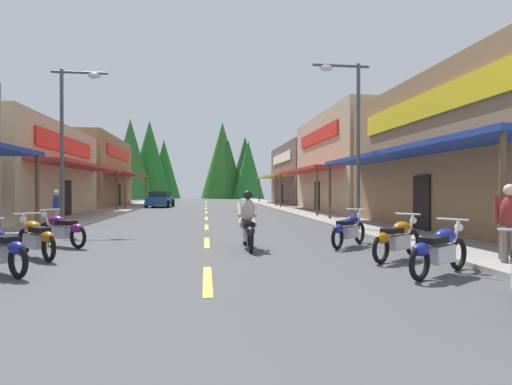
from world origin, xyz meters
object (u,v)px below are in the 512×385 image
(motorcycle_parked_right_1, at_px, (439,249))
(motorcycle_parked_left_4, at_px, (61,229))
(motorcycle_parked_right_2, at_px, (397,238))
(pedestrian_browsing, at_px, (56,207))
(streetlamp_left, at_px, (70,126))
(parked_car_curbside, at_px, (160,199))
(rider_cruising_lead, at_px, (248,225))
(pedestrian_by_shop, at_px, (509,220))
(motorcycle_parked_left_2, at_px, (0,248))
(motorcycle_parked_right_3, at_px, (349,229))
(streetlamp_right, at_px, (350,122))
(motorcycle_parked_left_3, at_px, (36,237))

(motorcycle_parked_right_1, xyz_separation_m, motorcycle_parked_left_4, (-8.29, 4.83, 0.00))
(motorcycle_parked_right_2, relative_size, pedestrian_browsing, 1.13)
(streetlamp_left, relative_size, motorcycle_parked_right_1, 3.42)
(parked_car_curbside, bearing_deg, rider_cruising_lead, -165.31)
(streetlamp_left, relative_size, pedestrian_by_shop, 3.70)
(motorcycle_parked_left_2, bearing_deg, rider_cruising_lead, -110.04)
(pedestrian_by_shop, xyz_separation_m, pedestrian_browsing, (-11.94, 9.60, -0.09))
(motorcycle_parked_right_1, relative_size, rider_cruising_lead, 0.86)
(motorcycle_parked_right_3, xyz_separation_m, pedestrian_by_shop, (2.07, -3.51, 0.50))
(streetlamp_left, distance_m, streetlamp_right, 10.89)
(streetlamp_left, distance_m, motorcycle_parked_right_2, 13.10)
(streetlamp_left, xyz_separation_m, rider_cruising_lead, (6.42, -6.05, -3.46))
(rider_cruising_lead, distance_m, pedestrian_browsing, 9.38)
(motorcycle_parked_right_2, bearing_deg, streetlamp_left, 102.90)
(motorcycle_parked_right_1, bearing_deg, motorcycle_parked_right_2, 56.82)
(motorcycle_parked_left_2, bearing_deg, motorcycle_parked_right_1, -145.80)
(streetlamp_right, relative_size, pedestrian_by_shop, 3.69)
(streetlamp_left, relative_size, streetlamp_right, 1.00)
(streetlamp_right, relative_size, rider_cruising_lead, 2.95)
(motorcycle_parked_right_2, xyz_separation_m, motorcycle_parked_left_4, (-8.29, 3.14, 0.00))
(streetlamp_right, xyz_separation_m, parked_car_curbside, (-9.40, 22.29, -3.42))
(pedestrian_browsing, bearing_deg, motorcycle_parked_left_2, -114.11)
(motorcycle_parked_right_3, xyz_separation_m, motorcycle_parked_left_3, (-7.87, -0.98, 0.00))
(motorcycle_parked_left_2, distance_m, pedestrian_by_shop, 9.95)
(motorcycle_parked_right_3, bearing_deg, pedestrian_by_shop, -105.93)
(motorcycle_parked_right_2, xyz_separation_m, pedestrian_browsing, (-10.21, 8.30, 0.41))
(motorcycle_parked_left_2, bearing_deg, pedestrian_by_shop, -142.18)
(streetlamp_right, bearing_deg, motorcycle_parked_right_2, -100.06)
(motorcycle_parked_left_4, bearing_deg, motorcycle_parked_left_2, 129.48)
(motorcycle_parked_left_3, bearing_deg, motorcycle_parked_right_3, -124.07)
(motorcycle_parked_left_4, xyz_separation_m, pedestrian_by_shop, (10.02, -4.44, 0.50))
(motorcycle_parked_right_1, distance_m, motorcycle_parked_left_3, 8.71)
(streetlamp_left, height_order, pedestrian_by_shop, streetlamp_left)
(motorcycle_parked_left_3, distance_m, parked_car_curbside, 27.03)
(motorcycle_parked_right_3, bearing_deg, rider_cruising_lead, 136.06)
(pedestrian_by_shop, bearing_deg, rider_cruising_lead, 115.61)
(rider_cruising_lead, height_order, parked_car_curbside, rider_cruising_lead)
(motorcycle_parked_left_3, xyz_separation_m, pedestrian_by_shop, (9.94, -2.53, 0.50))
(motorcycle_parked_right_1, relative_size, pedestrian_by_shop, 1.08)
(rider_cruising_lead, bearing_deg, streetlamp_right, -47.44)
(motorcycle_parked_left_4, xyz_separation_m, pedestrian_browsing, (-1.92, 5.16, 0.41))
(motorcycle_parked_right_3, relative_size, motorcycle_parked_left_2, 0.98)
(parked_car_curbside, bearing_deg, motorcycle_parked_right_2, -159.99)
(motorcycle_parked_right_2, bearing_deg, pedestrian_by_shop, -73.82)
(motorcycle_parked_right_1, distance_m, rider_cruising_lead, 4.94)
(motorcycle_parked_right_2, relative_size, parked_car_curbside, 0.40)
(motorcycle_parked_left_2, relative_size, pedestrian_by_shop, 0.97)
(motorcycle_parked_left_2, height_order, motorcycle_parked_left_3, same)
(streetlamp_right, distance_m, motorcycle_parked_left_2, 11.87)
(motorcycle_parked_right_3, relative_size, motorcycle_parked_left_4, 0.92)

